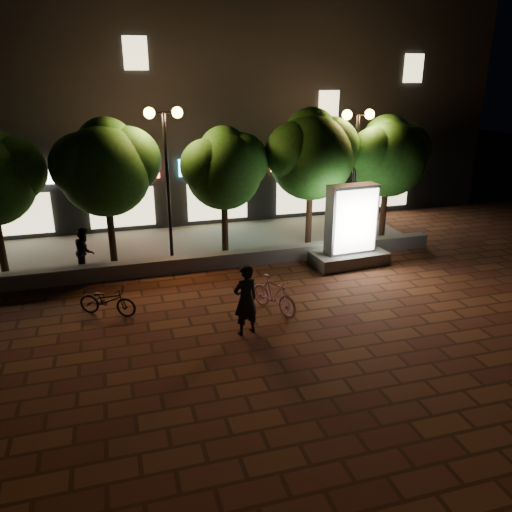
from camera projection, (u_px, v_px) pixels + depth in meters
name	position (u px, v px, depth m)	size (l,w,h in m)	color
ground	(252.00, 318.00, 13.65)	(80.00, 80.00, 0.00)	#572F1B
retaining_wall	(220.00, 260.00, 17.17)	(16.00, 0.45, 0.50)	#5F5C58
sidewalk	(207.00, 244.00, 19.50)	(16.00, 5.00, 0.08)	#5F5C58
building_block	(176.00, 102.00, 23.65)	(28.00, 8.12, 11.30)	black
tree_left	(106.00, 165.00, 16.48)	(3.60, 3.00, 4.89)	black
tree_mid	(225.00, 166.00, 17.62)	(3.24, 2.70, 4.50)	black
tree_right	(312.00, 152.00, 18.38)	(3.72, 3.10, 5.07)	black
tree_far_right	(389.00, 154.00, 19.29)	(3.48, 2.90, 4.76)	black
street_lamp_left	(165.00, 146.00, 16.56)	(1.26, 0.36, 5.18)	black
street_lamp_right	(357.00, 142.00, 18.46)	(1.26, 0.36, 4.98)	black
ad_kiosk	(350.00, 233.00, 17.18)	(2.67, 1.47, 2.80)	#5F5C58
scooter_pink	(274.00, 295.00, 13.84)	(0.48, 1.71, 1.03)	pink
rider	(246.00, 300.00, 12.53)	(0.69, 0.45, 1.88)	black
scooter_parked	(107.00, 300.00, 13.68)	(0.58, 1.65, 0.87)	black
pedestrian	(85.00, 251.00, 16.25)	(0.76, 0.59, 1.56)	black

